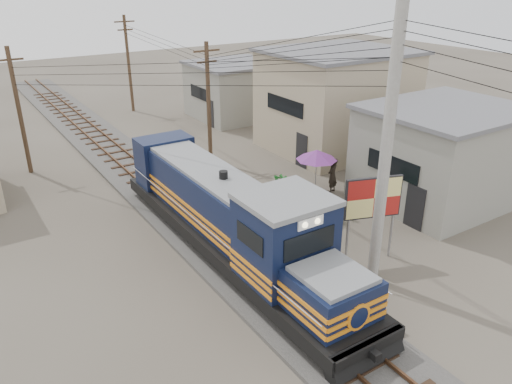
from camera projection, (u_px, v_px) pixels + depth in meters
ground at (288, 304)px, 17.22m from camera, size 120.00×120.00×0.00m
ballast at (169, 200)px, 24.86m from camera, size 3.60×70.00×0.16m
track at (169, 197)px, 24.79m from camera, size 1.15×70.00×0.12m
locomotive at (232, 219)px, 19.45m from camera, size 2.82×15.34×3.80m
utility_pole_main at (386, 153)px, 16.56m from camera, size 0.40×0.40×10.00m
wooden_pole_mid at (209, 101)px, 28.71m from camera, size 1.60×0.24×7.00m
wooden_pole_far at (129, 62)px, 39.49m from camera, size 1.60×0.24×7.50m
wooden_pole_left at (19, 109)px, 27.05m from camera, size 1.60×0.24×7.00m
power_lines at (168, 49)px, 20.60m from camera, size 9.65×19.00×3.30m
shophouse_front at (443, 154)px, 24.30m from camera, size 7.35×6.30×4.70m
shophouse_mid at (336, 100)px, 31.39m from camera, size 8.40×7.35×6.20m
shophouse_back at (235, 90)px, 38.72m from camera, size 6.30×6.30×4.20m
billboard at (373, 200)px, 18.85m from camera, size 2.19×0.86×3.52m
market_umbrella at (317, 155)px, 25.12m from camera, size 2.22×2.22×2.32m
vendor at (332, 175)px, 25.57m from camera, size 0.80×0.67×1.87m
plant_nursery at (308, 212)px, 22.72m from camera, size 3.18×3.14×1.08m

